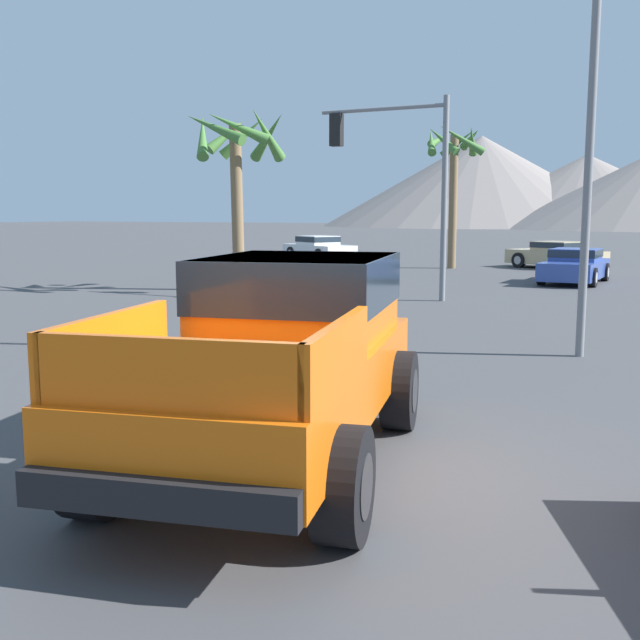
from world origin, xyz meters
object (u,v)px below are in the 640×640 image
object	(u,v)px
palm_tree_tall	(453,160)
palm_tree_short	(237,154)
orange_pickup_truck	(284,346)
traffic_light_main	(395,160)
parked_car_white	(319,248)
parked_car_tan	(556,255)
parked_car_blue	(575,265)
street_lamp_post	(595,31)

from	to	relation	value
palm_tree_tall	palm_tree_short	distance (m)	12.45
orange_pickup_truck	traffic_light_main	size ratio (longest dim) A/B	0.98
orange_pickup_truck	parked_car_white	size ratio (longest dim) A/B	1.17
parked_car_tan	parked_car_blue	bearing A→B (deg)	-138.98
palm_tree_tall	palm_tree_short	world-z (taller)	palm_tree_tall
street_lamp_post	palm_tree_tall	size ratio (longest dim) A/B	1.45
traffic_light_main	palm_tree_short	world-z (taller)	palm_tree_short
orange_pickup_truck	traffic_light_main	bearing A→B (deg)	93.78
parked_car_tan	street_lamp_post	size ratio (longest dim) A/B	0.50
parked_car_tan	palm_tree_tall	size ratio (longest dim) A/B	0.73
parked_car_blue	street_lamp_post	world-z (taller)	street_lamp_post
parked_car_white	traffic_light_main	distance (m)	18.06
orange_pickup_truck	palm_tree_short	xyz separation A→B (m)	(-8.95, 13.35, 3.06)
parked_car_tan	palm_tree_tall	world-z (taller)	palm_tree_tall
parked_car_tan	traffic_light_main	distance (m)	14.40
parked_car_blue	parked_car_white	bearing A→B (deg)	-26.89
traffic_light_main	palm_tree_tall	distance (m)	12.12
street_lamp_post	palm_tree_short	xyz separation A→B (m)	(-10.92, 6.69, -1.07)
parked_car_tan	street_lamp_post	world-z (taller)	street_lamp_post
parked_car_tan	parked_car_white	bearing A→B (deg)	112.21
traffic_light_main	palm_tree_tall	size ratio (longest dim) A/B	0.90
palm_tree_short	parked_car_blue	bearing A→B (deg)	38.63
orange_pickup_truck	street_lamp_post	xyz separation A→B (m)	(1.97, 6.66, 4.14)
parked_car_blue	traffic_light_main	distance (m)	8.77
parked_car_tan	traffic_light_main	xyz separation A→B (m)	(-2.30, -13.85, 3.22)
orange_pickup_truck	parked_car_white	bearing A→B (deg)	103.21
parked_car_white	palm_tree_tall	size ratio (longest dim) A/B	0.75
parked_car_blue	street_lamp_post	distance (m)	14.77
parked_car_blue	parked_car_white	distance (m)	15.68
parked_car_tan	traffic_light_main	size ratio (longest dim) A/B	0.81
parked_car_white	palm_tree_short	bearing A→B (deg)	47.46
traffic_light_main	palm_tree_short	xyz separation A→B (m)	(-5.06, -0.06, 0.33)
parked_car_blue	street_lamp_post	xyz separation A→B (m)	(1.91, -13.89, 4.63)
parked_car_white	traffic_light_main	size ratio (longest dim) A/B	0.84
traffic_light_main	palm_tree_short	bearing A→B (deg)	0.66
palm_tree_tall	palm_tree_short	xyz separation A→B (m)	(-3.23, -12.01, -0.45)
parked_car_blue	traffic_light_main	world-z (taller)	traffic_light_main
palm_tree_tall	parked_car_blue	bearing A→B (deg)	-39.81
palm_tree_short	traffic_light_main	bearing A→B (deg)	0.66
orange_pickup_truck	palm_tree_tall	distance (m)	26.24
street_lamp_post	palm_tree_tall	distance (m)	20.23
street_lamp_post	palm_tree_tall	world-z (taller)	street_lamp_post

